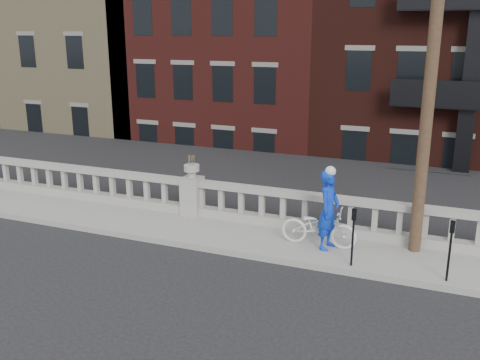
% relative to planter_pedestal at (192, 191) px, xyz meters
% --- Properties ---
extents(ground, '(120.00, 120.00, 0.00)m').
position_rel_planter_pedestal_xyz_m(ground, '(0.00, -3.95, -0.83)').
color(ground, black).
rests_on(ground, ground).
extents(sidewalk, '(32.00, 2.20, 0.15)m').
position_rel_planter_pedestal_xyz_m(sidewalk, '(0.00, -0.95, -0.76)').
color(sidewalk, gray).
rests_on(sidewalk, ground).
extents(balustrade, '(28.00, 0.34, 1.03)m').
position_rel_planter_pedestal_xyz_m(balustrade, '(0.00, 0.00, -0.19)').
color(balustrade, gray).
rests_on(balustrade, sidewalk).
extents(planter_pedestal, '(0.55, 0.55, 1.76)m').
position_rel_planter_pedestal_xyz_m(planter_pedestal, '(0.00, 0.00, 0.00)').
color(planter_pedestal, gray).
rests_on(planter_pedestal, sidewalk).
extents(lower_level, '(80.00, 44.00, 20.80)m').
position_rel_planter_pedestal_xyz_m(lower_level, '(0.56, 19.09, 1.80)').
color(lower_level, '#605E59').
rests_on(lower_level, ground).
extents(utility_pole, '(1.60, 0.28, 10.00)m').
position_rel_planter_pedestal_xyz_m(utility_pole, '(6.20, -0.35, 4.41)').
color(utility_pole, '#422D1E').
rests_on(utility_pole, sidewalk).
extents(parking_meter_c, '(0.10, 0.09, 1.36)m').
position_rel_planter_pedestal_xyz_m(parking_meter_c, '(4.94, -1.80, 0.17)').
color(parking_meter_c, black).
rests_on(parking_meter_c, sidewalk).
extents(parking_meter_d, '(0.10, 0.09, 1.36)m').
position_rel_planter_pedestal_xyz_m(parking_meter_d, '(6.98, -1.80, 0.17)').
color(parking_meter_d, black).
rests_on(parking_meter_d, sidewalk).
extents(bicycle, '(1.89, 0.71, 0.98)m').
position_rel_planter_pedestal_xyz_m(bicycle, '(3.96, -0.93, -0.19)').
color(bicycle, white).
rests_on(bicycle, sidewalk).
extents(cyclist, '(0.59, 0.79, 1.96)m').
position_rel_planter_pedestal_xyz_m(cyclist, '(4.20, -1.00, 0.30)').
color(cyclist, '#0D34C9').
rests_on(cyclist, sidewalk).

